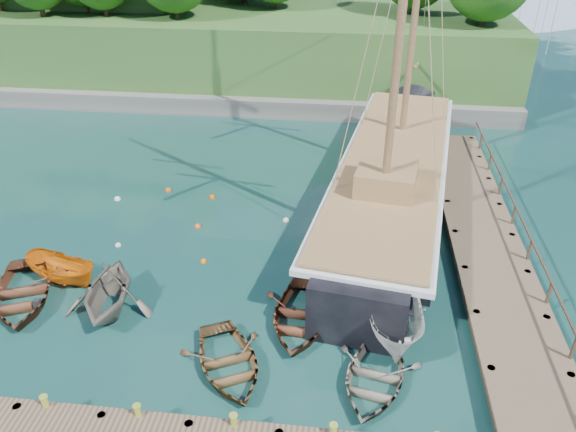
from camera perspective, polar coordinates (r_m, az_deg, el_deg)
name	(u,v)px	position (r m, az deg, el deg)	size (l,w,h in m)	color
ground	(210,322)	(22.45, -7.89, -10.66)	(160.00, 160.00, 0.00)	#133833
dock_east	(483,235)	(28.03, 19.20, -1.88)	(3.20, 24.00, 1.10)	#453627
bollard_0	(50,419)	(20.50, -23.00, -18.47)	(0.26, 0.26, 0.45)	olive
bollard_1	(141,428)	(19.38, -14.70, -20.14)	(0.26, 0.26, 0.45)	olive
rowboat_0	(23,301)	(25.68, -25.31, -7.77)	(3.42, 4.79, 0.99)	#512E1C
rowboat_1	(111,309)	(23.95, -17.53, -8.97)	(3.50, 4.06, 2.14)	#645D51
rowboat_2	(229,370)	(20.55, -6.03, -15.29)	(2.97, 4.16, 0.86)	brown
rowboat_3	(373,384)	(20.20, 8.61, -16.56)	(2.94, 4.12, 0.85)	#625D4F
rowboat_4	(299,323)	(22.22, 1.17, -10.82)	(3.22, 4.51, 0.93)	#582F1C
motorboat_orange	(65,281)	(26.10, -21.72, -6.19)	(1.35, 3.60, 1.39)	orange
cabin_boat_white	(392,330)	(22.27, 10.47, -11.34)	(2.06, 5.48, 2.12)	silver
schooner	(391,186)	(29.75, 10.44, 3.03)	(8.44, 28.46, 21.11)	black
mooring_buoy_0	(118,246)	(27.72, -16.87, -2.91)	(0.27, 0.27, 0.27)	silver
mooring_buoy_1	(198,227)	(28.30, -9.16, -1.12)	(0.32, 0.32, 0.32)	#E94C17
mooring_buoy_2	(204,262)	(25.72, -8.57, -4.64)	(0.28, 0.28, 0.28)	#EC6200
mooring_buoy_3	(286,221)	(28.45, -0.23, -0.49)	(0.32, 0.32, 0.32)	silver
mooring_buoy_4	(168,191)	(31.97, -12.06, 2.52)	(0.32, 0.32, 0.32)	#DD510C
mooring_buoy_5	(212,198)	(30.86, -7.70, 1.87)	(0.34, 0.34, 0.34)	#E44600
mooring_buoy_6	(118,200)	(31.76, -16.93, 1.61)	(0.34, 0.34, 0.34)	white
headland	(144,11)	(51.64, -14.46, 19.51)	(51.00, 19.31, 12.90)	#474744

